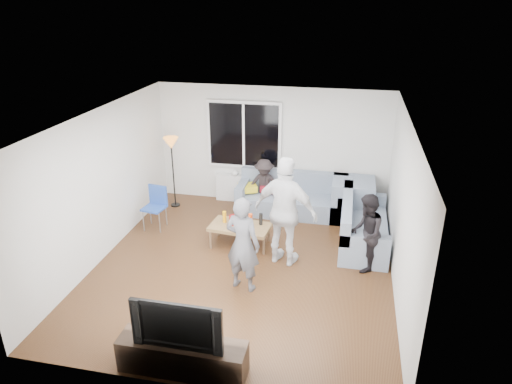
% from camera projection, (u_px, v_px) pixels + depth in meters
% --- Properties ---
extents(floor, '(5.00, 5.50, 0.04)m').
position_uv_depth(floor, '(243.00, 267.00, 8.00)').
color(floor, '#56351C').
rests_on(floor, ground).
extents(ceiling, '(5.00, 5.50, 0.04)m').
position_uv_depth(ceiling, '(241.00, 117.00, 6.96)').
color(ceiling, white).
rests_on(ceiling, ground).
extents(wall_back, '(5.00, 0.04, 2.60)m').
position_uv_depth(wall_back, '(272.00, 147.00, 9.97)').
color(wall_back, silver).
rests_on(wall_back, ground).
extents(wall_front, '(5.00, 0.04, 2.60)m').
position_uv_depth(wall_front, '(183.00, 298.00, 4.98)').
color(wall_front, silver).
rests_on(wall_front, ground).
extents(wall_left, '(0.04, 5.50, 2.60)m').
position_uv_depth(wall_left, '(100.00, 185.00, 7.95)').
color(wall_left, silver).
rests_on(wall_left, ground).
extents(wall_right, '(0.04, 5.50, 2.60)m').
position_uv_depth(wall_right, '(404.00, 211.00, 7.00)').
color(wall_right, silver).
rests_on(wall_right, ground).
extents(window_frame, '(1.62, 0.06, 1.47)m').
position_uv_depth(window_frame, '(244.00, 135.00, 9.91)').
color(window_frame, white).
rests_on(window_frame, wall_back).
extents(window_glass, '(1.50, 0.02, 1.35)m').
position_uv_depth(window_glass, '(244.00, 135.00, 9.88)').
color(window_glass, black).
rests_on(window_glass, window_frame).
extents(window_mullion, '(0.05, 0.03, 1.35)m').
position_uv_depth(window_mullion, '(244.00, 136.00, 9.87)').
color(window_mullion, white).
rests_on(window_mullion, window_frame).
extents(radiator, '(1.30, 0.12, 0.62)m').
position_uv_depth(radiator, '(244.00, 189.00, 10.36)').
color(radiator, silver).
rests_on(radiator, floor).
extents(potted_plant, '(0.21, 0.18, 0.32)m').
position_uv_depth(potted_plant, '(267.00, 171.00, 10.05)').
color(potted_plant, '#316227').
rests_on(potted_plant, radiator).
extents(vase, '(0.15, 0.15, 0.15)m').
position_uv_depth(vase, '(235.00, 172.00, 10.22)').
color(vase, silver).
rests_on(vase, radiator).
extents(sofa_back_section, '(2.30, 0.85, 0.85)m').
position_uv_depth(sofa_back_section, '(292.00, 195.00, 9.76)').
color(sofa_back_section, slate).
rests_on(sofa_back_section, floor).
extents(sofa_right_section, '(2.00, 0.85, 0.85)m').
position_uv_depth(sofa_right_section, '(364.00, 222.00, 8.60)').
color(sofa_right_section, slate).
rests_on(sofa_right_section, floor).
extents(sofa_corner, '(0.85, 0.85, 0.85)m').
position_uv_depth(sofa_corner, '(352.00, 200.00, 9.53)').
color(sofa_corner, slate).
rests_on(sofa_corner, floor).
extents(cushion_yellow, '(0.48, 0.45, 0.14)m').
position_uv_depth(cushion_yellow, '(247.00, 188.00, 9.89)').
color(cushion_yellow, gold).
rests_on(cushion_yellow, sofa_back_section).
extents(cushion_red, '(0.40, 0.35, 0.13)m').
position_uv_depth(cushion_red, '(270.00, 188.00, 9.87)').
color(cushion_red, maroon).
rests_on(cushion_red, sofa_back_section).
extents(coffee_table, '(1.15, 0.71, 0.40)m').
position_uv_depth(coffee_table, '(240.00, 235.00, 8.59)').
color(coffee_table, olive).
rests_on(coffee_table, floor).
extents(pitcher, '(0.17, 0.17, 0.17)m').
position_uv_depth(pitcher, '(233.00, 220.00, 8.54)').
color(pitcher, maroon).
rests_on(pitcher, coffee_table).
extents(side_chair, '(0.46, 0.46, 0.86)m').
position_uv_depth(side_chair, '(154.00, 209.00, 9.12)').
color(side_chair, '#2549A2').
rests_on(side_chair, floor).
extents(floor_lamp, '(0.32, 0.32, 1.56)m').
position_uv_depth(floor_lamp, '(173.00, 173.00, 9.97)').
color(floor_lamp, orange).
rests_on(floor_lamp, floor).
extents(player_left, '(0.65, 0.51, 1.57)m').
position_uv_depth(player_left, '(243.00, 244.00, 7.11)').
color(player_left, '#4A4B4F').
rests_on(player_left, floor).
extents(player_right, '(1.22, 0.76, 1.93)m').
position_uv_depth(player_right, '(286.00, 212.00, 7.74)').
color(player_right, silver).
rests_on(player_right, floor).
extents(spectator_right, '(0.53, 0.67, 1.36)m').
position_uv_depth(spectator_right, '(366.00, 233.00, 7.66)').
color(spectator_right, black).
rests_on(spectator_right, floor).
extents(spectator_back, '(0.80, 0.53, 1.16)m').
position_uv_depth(spectator_back, '(264.00, 185.00, 9.84)').
color(spectator_back, black).
rests_on(spectator_back, floor).
extents(tv_console, '(1.60, 0.40, 0.44)m').
position_uv_depth(tv_console, '(183.00, 356.00, 5.68)').
color(tv_console, '#2F2117').
rests_on(tv_console, floor).
extents(television, '(1.12, 0.15, 0.64)m').
position_uv_depth(television, '(180.00, 321.00, 5.47)').
color(television, black).
rests_on(television, tv_console).
extents(bottle_c, '(0.07, 0.07, 0.20)m').
position_uv_depth(bottle_c, '(245.00, 217.00, 8.60)').
color(bottle_c, '#34160B').
rests_on(bottle_c, coffee_table).
extents(bottle_d, '(0.07, 0.07, 0.29)m').
position_uv_depth(bottle_d, '(251.00, 221.00, 8.36)').
color(bottle_d, '#FF4F16').
rests_on(bottle_d, coffee_table).
extents(bottle_e, '(0.07, 0.07, 0.22)m').
position_uv_depth(bottle_e, '(261.00, 219.00, 8.51)').
color(bottle_e, black).
rests_on(bottle_e, coffee_table).
extents(bottle_a, '(0.07, 0.07, 0.22)m').
position_uv_depth(bottle_a, '(224.00, 217.00, 8.60)').
color(bottle_a, '#F0A00E').
rests_on(bottle_a, coffee_table).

